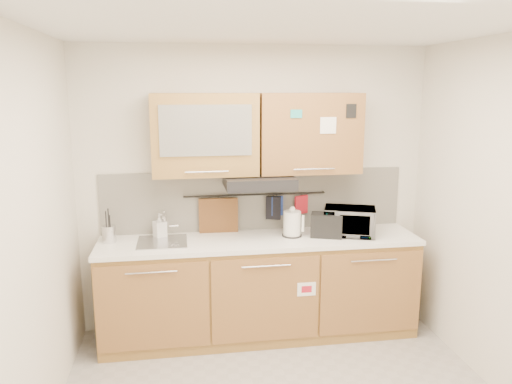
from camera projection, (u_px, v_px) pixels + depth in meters
name	position (u px, v px, depth m)	size (l,w,h in m)	color
ceiling	(293.00, 22.00, 2.91)	(3.20, 3.20, 0.00)	white
wall_back	(255.00, 189.00, 4.63)	(3.20, 3.20, 0.00)	silver
wall_left	(25.00, 248.00, 2.93)	(3.00, 3.00, 0.00)	silver
base_cabinet	(260.00, 293.00, 4.51)	(2.80, 0.64, 0.88)	#AD813D
countertop	(260.00, 241.00, 4.41)	(2.82, 0.62, 0.04)	white
backsplash	(255.00, 200.00, 4.63)	(2.80, 0.02, 0.56)	silver
upper_cabinets	(257.00, 134.00, 4.34)	(1.82, 0.37, 0.70)	#AD813D
range_hood	(259.00, 182.00, 4.36)	(0.60, 0.46, 0.10)	black
sink	(162.00, 242.00, 4.29)	(0.42, 0.40, 0.26)	silver
utensil_rail	(255.00, 195.00, 4.59)	(0.02, 0.02, 1.30)	black
utensil_crock	(109.00, 234.00, 4.28)	(0.15, 0.15, 0.29)	silver
kettle	(292.00, 224.00, 4.45)	(0.21, 0.20, 0.27)	silver
toaster	(327.00, 225.00, 4.44)	(0.31, 0.25, 0.21)	black
microwave	(349.00, 221.00, 4.49)	(0.45, 0.30, 0.25)	#999999
soap_bottle	(160.00, 225.00, 4.42)	(0.10, 0.10, 0.22)	#999999
cutting_board	(219.00, 222.00, 4.57)	(0.36, 0.03, 0.44)	brown
oven_mitt	(277.00, 206.00, 4.62)	(0.11, 0.03, 0.18)	#213B97
dark_pouch	(273.00, 208.00, 4.62)	(0.14, 0.04, 0.22)	black
pot_holder	(301.00, 205.00, 4.66)	(0.14, 0.02, 0.17)	red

